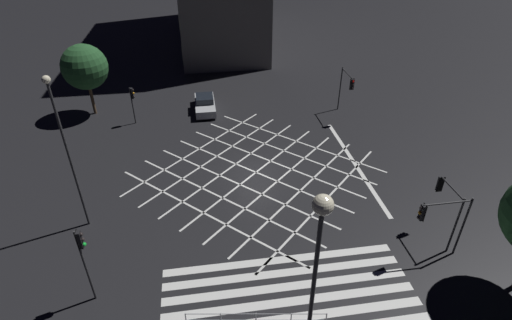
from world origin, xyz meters
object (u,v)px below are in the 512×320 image
(traffic_light_sw_main, at_px, (83,252))
(street_lamp_west, at_px, (64,139))
(street_tree_near, at_px, (85,67))
(traffic_light_se_cross, at_px, (447,199))
(street_lamp_east, at_px, (315,269))
(waiting_car, at_px, (205,104))
(traffic_light_ne_cross, at_px, (347,85))
(traffic_light_se_main, at_px, (440,216))
(traffic_light_nw_main, at_px, (132,98))

(traffic_light_sw_main, height_order, street_lamp_west, street_lamp_west)
(street_lamp_west, xyz_separation_m, street_tree_near, (-2.36, 15.54, -1.50))
(traffic_light_se_cross, bearing_deg, street_lamp_east, 127.72)
(traffic_light_sw_main, relative_size, street_tree_near, 0.69)
(traffic_light_sw_main, xyz_separation_m, waiting_car, (6.17, 20.27, -2.45))
(traffic_light_ne_cross, xyz_separation_m, waiting_car, (-12.24, 3.09, -2.37))
(street_lamp_west, relative_size, waiting_car, 2.09)
(traffic_light_sw_main, bearing_deg, street_tree_near, 100.21)
(traffic_light_sw_main, xyz_separation_m, street_lamp_east, (8.60, -6.13, 4.19))
(street_tree_near, xyz_separation_m, waiting_car, (9.98, -0.91, -3.72))
(traffic_light_ne_cross, xyz_separation_m, street_lamp_east, (-9.81, -23.31, 4.27))
(traffic_light_ne_cross, distance_m, street_tree_near, 22.62)
(street_lamp_west, height_order, street_tree_near, street_lamp_west)
(street_lamp_east, bearing_deg, street_lamp_west, 130.51)
(traffic_light_se_main, relative_size, traffic_light_sw_main, 0.88)
(waiting_car, bearing_deg, street_lamp_east, 5.26)
(traffic_light_nw_main, height_order, traffic_light_sw_main, traffic_light_sw_main)
(traffic_light_nw_main, relative_size, street_lamp_west, 0.35)
(street_lamp_east, bearing_deg, traffic_light_ne_cross, 67.18)
(traffic_light_se_cross, xyz_separation_m, street_lamp_east, (-9.91, -7.66, 4.59))
(traffic_light_se_main, xyz_separation_m, street_lamp_west, (-18.73, 5.56, 3.02))
(traffic_light_sw_main, height_order, traffic_light_ne_cross, traffic_light_sw_main)
(traffic_light_sw_main, xyz_separation_m, traffic_light_ne_cross, (18.40, 17.18, -0.08))
(waiting_car, bearing_deg, street_tree_near, -95.20)
(traffic_light_ne_cross, relative_size, waiting_car, 0.92)
(traffic_light_se_main, height_order, street_lamp_east, street_lamp_east)
(traffic_light_nw_main, height_order, street_lamp_west, street_lamp_west)
(traffic_light_nw_main, height_order, street_lamp_east, street_lamp_east)
(traffic_light_sw_main, bearing_deg, traffic_light_ne_cross, 43.03)
(traffic_light_se_cross, xyz_separation_m, waiting_car, (-12.34, 18.73, -2.05))
(traffic_light_se_cross, bearing_deg, traffic_light_ne_cross, 0.38)
(traffic_light_ne_cross, xyz_separation_m, street_tree_near, (-22.22, 4.00, 1.35))
(traffic_light_ne_cross, bearing_deg, street_lamp_east, -22.82)
(traffic_light_se_main, bearing_deg, street_lamp_east, 35.61)
(traffic_light_sw_main, height_order, street_lamp_east, street_lamp_east)
(traffic_light_se_main, height_order, traffic_light_nw_main, traffic_light_se_main)
(traffic_light_se_cross, distance_m, street_tree_near, 29.78)
(traffic_light_nw_main, xyz_separation_m, street_lamp_east, (8.48, -24.73, 4.93))
(traffic_light_se_main, xyz_separation_m, traffic_light_ne_cross, (1.13, 17.10, 0.18))
(street_lamp_west, height_order, waiting_car, street_lamp_west)
(waiting_car, bearing_deg, traffic_light_se_cross, 33.38)
(traffic_light_se_cross, distance_m, street_lamp_west, 20.63)
(street_tree_near, bearing_deg, waiting_car, -5.20)
(traffic_light_ne_cross, bearing_deg, traffic_light_nw_main, -94.43)
(street_lamp_west, bearing_deg, traffic_light_se_cross, -11.62)
(street_lamp_east, relative_size, street_tree_near, 1.58)
(street_lamp_east, bearing_deg, traffic_light_sw_main, 144.51)
(street_lamp_east, distance_m, street_lamp_west, 15.55)
(traffic_light_se_main, bearing_deg, traffic_light_se_cross, -130.40)
(traffic_light_sw_main, height_order, traffic_light_se_cross, traffic_light_sw_main)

